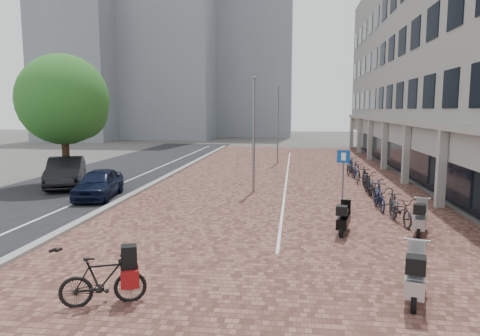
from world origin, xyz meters
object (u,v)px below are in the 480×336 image
Objects in this scene: parking_sign at (343,170)px; scooter_back at (415,274)px; hero_bike at (103,280)px; car_navy at (99,184)px; scooter_front at (420,217)px; scooter_mid at (344,218)px; car_dark at (66,172)px.

scooter_back is at bearing -67.27° from parking_sign.
parking_sign is (-0.65, 8.76, 1.07)m from scooter_back.
scooter_back is (6.64, 1.04, 0.05)m from hero_bike.
car_navy is 14.10m from scooter_front.
car_navy is at bearing 3.24° from hero_bike.
scooter_mid is 0.63× the size of parking_sign.
parking_sign reaches higher than hero_bike.
scooter_mid is (-2.52, -0.19, -0.05)m from scooter_front.
hero_bike is 11.54m from parking_sign.
car_dark is at bearing 131.40° from car_navy.
parking_sign is at bearing 141.70° from scooter_front.
scooter_mid is (13.90, -7.36, -0.26)m from car_dark.
parking_sign is (11.14, -1.19, 1.00)m from car_navy.
car_navy is at bearing -62.69° from car_dark.
scooter_back reaches higher than scooter_front.
scooter_front is at bearing -45.71° from car_dark.
parking_sign is (0.32, 3.55, 1.14)m from scooter_mid.
parking_sign reaches higher than car_dark.
car_dark is at bearing 174.76° from scooter_front.
car_navy is 11.25m from parking_sign.
scooter_front is at bearing -73.70° from hero_bike.
hero_bike is at bearing -123.44° from scooter_front.
hero_bike reaches higher than scooter_mid.
scooter_front is 0.95× the size of scooter_back.
scooter_back is at bearing -48.17° from car_navy.
scooter_front is (16.43, -7.17, -0.22)m from car_dark.
car_dark is 15.73m from scooter_mid.
scooter_back is (-1.56, -5.41, 0.03)m from scooter_front.
car_navy is 2.37× the size of scooter_front.
car_navy is 11.82m from scooter_mid.
hero_bike is 1.19× the size of scooter_mid.
scooter_front is at bearing 16.96° from scooter_mid.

